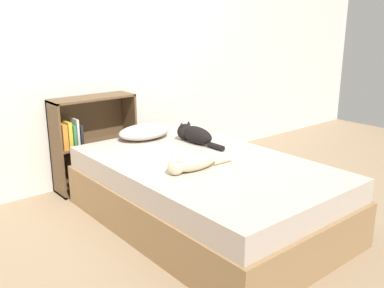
# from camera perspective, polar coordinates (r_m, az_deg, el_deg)

# --- Properties ---
(ground_plane) EXTENTS (8.00, 8.00, 0.00)m
(ground_plane) POSITION_cam_1_polar(r_m,az_deg,el_deg) (3.39, 1.70, -10.31)
(ground_plane) COLOR #997F60
(wall_back) EXTENTS (8.00, 0.06, 2.50)m
(wall_back) POSITION_cam_1_polar(r_m,az_deg,el_deg) (4.18, -11.13, 12.31)
(wall_back) COLOR white
(wall_back) RESTS_ON ground_plane
(bed) EXTENTS (1.28, 2.06, 0.50)m
(bed) POSITION_cam_1_polar(r_m,az_deg,el_deg) (3.29, 1.73, -6.48)
(bed) COLOR #99754C
(bed) RESTS_ON ground_plane
(pillow) EXTENTS (0.48, 0.34, 0.12)m
(pillow) POSITION_cam_1_polar(r_m,az_deg,el_deg) (3.82, -6.37, 1.63)
(pillow) COLOR beige
(pillow) RESTS_ON bed
(cat_light) EXTENTS (0.55, 0.16, 0.14)m
(cat_light) POSITION_cam_1_polar(r_m,az_deg,el_deg) (2.98, 0.05, -2.48)
(cat_light) COLOR beige
(cat_light) RESTS_ON bed
(cat_dark) EXTENTS (0.14, 0.54, 0.16)m
(cat_dark) POSITION_cam_1_polar(r_m,az_deg,el_deg) (3.67, 0.24, 1.30)
(cat_dark) COLOR black
(cat_dark) RESTS_ON bed
(bookshelf) EXTENTS (0.76, 0.26, 0.85)m
(bookshelf) POSITION_cam_1_polar(r_m,az_deg,el_deg) (4.05, -13.49, 0.44)
(bookshelf) COLOR brown
(bookshelf) RESTS_ON ground_plane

